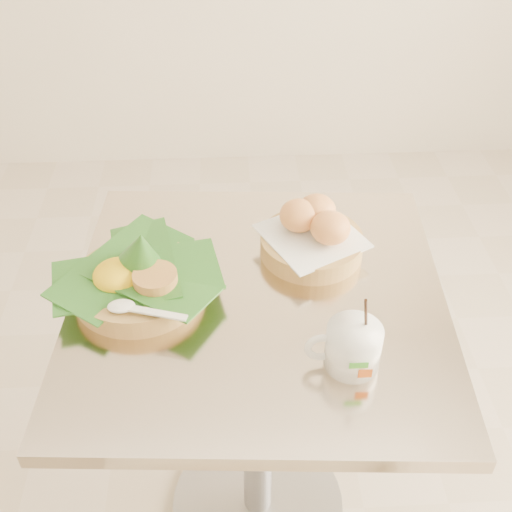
{
  "coord_description": "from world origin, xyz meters",
  "views": [
    {
      "loc": [
        0.12,
        -0.86,
        1.57
      ],
      "look_at": [
        0.17,
        0.05,
        0.82
      ],
      "focal_mm": 45.0,
      "sensor_mm": 36.0,
      "label": 1
    }
  ],
  "objects_px": {
    "coffee_mug": "(352,346)",
    "rice_basket": "(137,276)",
    "cafe_table": "(258,373)",
    "bread_basket": "(313,234)"
  },
  "relations": [
    {
      "from": "rice_basket",
      "to": "cafe_table",
      "type": "bearing_deg",
      "value": -5.21
    },
    {
      "from": "bread_basket",
      "to": "coffee_mug",
      "type": "relative_size",
      "value": 1.49
    },
    {
      "from": "coffee_mug",
      "to": "rice_basket",
      "type": "bearing_deg",
      "value": 152.07
    },
    {
      "from": "cafe_table",
      "to": "rice_basket",
      "type": "xyz_separation_m",
      "value": [
        -0.22,
        0.02,
        0.26
      ]
    },
    {
      "from": "rice_basket",
      "to": "bread_basket",
      "type": "height_order",
      "value": "rice_basket"
    },
    {
      "from": "bread_basket",
      "to": "coffee_mug",
      "type": "height_order",
      "value": "coffee_mug"
    },
    {
      "from": "bread_basket",
      "to": "cafe_table",
      "type": "bearing_deg",
      "value": -132.09
    },
    {
      "from": "bread_basket",
      "to": "coffee_mug",
      "type": "distance_m",
      "value": 0.3
    },
    {
      "from": "cafe_table",
      "to": "rice_basket",
      "type": "relative_size",
      "value": 2.46
    },
    {
      "from": "cafe_table",
      "to": "bread_basket",
      "type": "distance_m",
      "value": 0.32
    }
  ]
}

